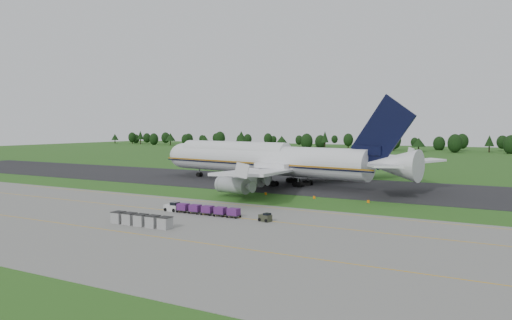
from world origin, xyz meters
The scene contains 10 objects.
ground centered at (0.00, 0.00, 0.00)m, with size 600.00×600.00×0.00m, color #255319.
apron centered at (0.00, -34.00, 0.03)m, with size 300.00×52.00×0.06m, color slate.
taxiway centered at (0.00, 28.00, 0.04)m, with size 300.00×40.00×0.08m, color black.
apron_markings centered at (0.00, -26.98, 0.06)m, with size 300.00×30.20×0.01m.
tree_line centered at (4.14, 219.45, 5.87)m, with size 524.25×23.27×11.90m.
aircraft centered at (-5.91, 26.12, 6.55)m, with size 82.03×78.46×22.94m.
baggage_train centered at (5.91, -22.22, 0.93)m, with size 15.79×1.68×1.61m.
utility_cart centered at (19.25, -22.55, 0.61)m, with size 2.24×1.63×1.11m.
uld_row centered at (3.92, -35.29, 1.00)m, with size 11.49×1.89×1.86m.
edge_markers centered at (10.51, 5.24, 0.27)m, with size 36.12×0.30×0.60m.
Camera 1 is at (57.34, -94.13, 15.86)m, focal length 35.00 mm.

